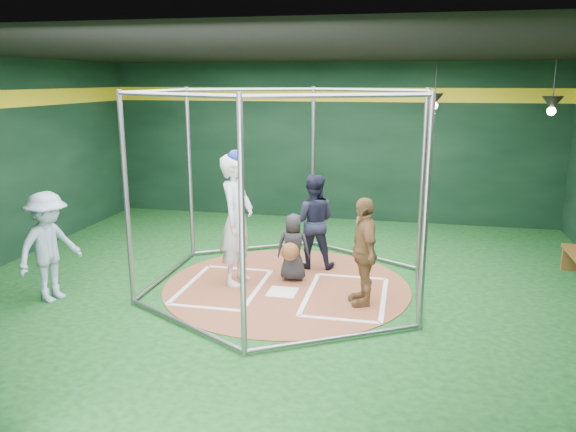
# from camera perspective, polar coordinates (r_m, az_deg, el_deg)

# --- Properties ---
(room_shell) EXTENTS (10.10, 9.10, 3.53)m
(room_shell) POSITION_cam_1_polar(r_m,az_deg,el_deg) (8.32, -0.13, 4.23)
(room_shell) COLOR #0D3912
(room_shell) RESTS_ON ground
(clay_disc) EXTENTS (3.80, 3.80, 0.01)m
(clay_disc) POSITION_cam_1_polar(r_m,az_deg,el_deg) (8.77, -0.14, -7.11)
(clay_disc) COLOR brown
(clay_disc) RESTS_ON ground
(home_plate) EXTENTS (0.43, 0.43, 0.01)m
(home_plate) POSITION_cam_1_polar(r_m,az_deg,el_deg) (8.50, -0.57, -7.74)
(home_plate) COLOR white
(home_plate) RESTS_ON clay_disc
(batter_box_left) EXTENTS (1.17, 1.77, 0.01)m
(batter_box_left) POSITION_cam_1_polar(r_m,az_deg,el_deg) (8.79, -6.60, -7.10)
(batter_box_left) COLOR white
(batter_box_left) RESTS_ON clay_disc
(batter_box_right) EXTENTS (1.17, 1.77, 0.01)m
(batter_box_right) POSITION_cam_1_polar(r_m,az_deg,el_deg) (8.40, 5.90, -8.08)
(batter_box_right) COLOR white
(batter_box_right) RESTS_ON clay_disc
(batting_cage) EXTENTS (4.05, 4.67, 3.00)m
(batting_cage) POSITION_cam_1_polar(r_m,az_deg,el_deg) (8.36, -0.14, 2.51)
(batting_cage) COLOR gray
(batting_cage) RESTS_ON ground
(pendant_lamp_near) EXTENTS (0.34, 0.34, 0.90)m
(pendant_lamp_near) POSITION_cam_1_polar(r_m,az_deg,el_deg) (11.63, 14.68, 11.38)
(pendant_lamp_near) COLOR black
(pendant_lamp_near) RESTS_ON room_shell
(pendant_lamp_far) EXTENTS (0.34, 0.34, 0.90)m
(pendant_lamp_far) POSITION_cam_1_polar(r_m,az_deg,el_deg) (10.27, 25.25, 10.29)
(pendant_lamp_far) COLOR black
(pendant_lamp_far) RESTS_ON room_shell
(batter_figure) EXTENTS (0.54, 0.77, 2.09)m
(batter_figure) POSITION_cam_1_polar(r_m,az_deg,el_deg) (8.64, -5.23, -0.26)
(batter_figure) COLOR silver
(batter_figure) RESTS_ON clay_disc
(visitor_leopard) EXTENTS (0.64, 0.98, 1.54)m
(visitor_leopard) POSITION_cam_1_polar(r_m,az_deg,el_deg) (7.94, 7.68, -3.56)
(visitor_leopard) COLOR #A27845
(visitor_leopard) RESTS_ON clay_disc
(catcher_figure) EXTENTS (0.55, 0.58, 1.07)m
(catcher_figure) POSITION_cam_1_polar(r_m,az_deg,el_deg) (8.84, 0.50, -3.23)
(catcher_figure) COLOR black
(catcher_figure) RESTS_ON clay_disc
(umpire) EXTENTS (0.83, 0.68, 1.59)m
(umpire) POSITION_cam_1_polar(r_m,az_deg,el_deg) (9.42, 2.53, -0.53)
(umpire) COLOR black
(umpire) RESTS_ON clay_disc
(bystander_blue) EXTENTS (0.87, 1.16, 1.60)m
(bystander_blue) POSITION_cam_1_polar(r_m,az_deg,el_deg) (8.71, -23.12, -2.90)
(bystander_blue) COLOR #8FA5BD
(bystander_blue) RESTS_ON ground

